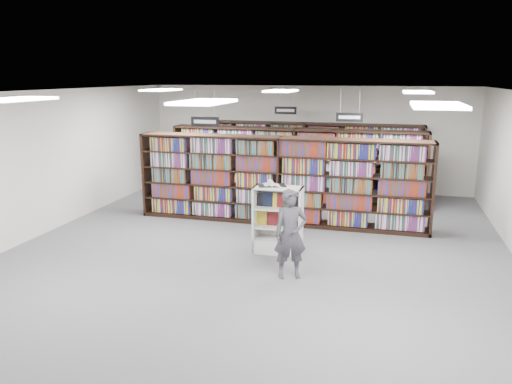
% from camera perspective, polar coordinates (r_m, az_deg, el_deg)
% --- Properties ---
extents(floor, '(12.00, 12.00, 0.00)m').
position_cam_1_polar(floor, '(10.36, 0.34, -6.61)').
color(floor, '#4F4F54').
rests_on(floor, ground).
extents(ceiling, '(10.00, 12.00, 0.10)m').
position_cam_1_polar(ceiling, '(9.75, 0.37, 11.37)').
color(ceiling, white).
rests_on(ceiling, wall_back).
extents(wall_back, '(10.00, 0.10, 3.20)m').
position_cam_1_polar(wall_back, '(15.75, 5.88, 6.17)').
color(wall_back, silver).
rests_on(wall_back, ground).
extents(wall_front, '(10.00, 0.10, 3.20)m').
position_cam_1_polar(wall_front, '(4.63, -19.08, -11.98)').
color(wall_front, silver).
rests_on(wall_front, ground).
extents(wall_left, '(0.10, 12.00, 3.20)m').
position_cam_1_polar(wall_left, '(12.17, -23.11, 3.10)').
color(wall_left, silver).
rests_on(wall_left, ground).
extents(bookshelf_row_near, '(7.00, 0.60, 2.10)m').
position_cam_1_polar(bookshelf_row_near, '(11.95, 2.76, 1.30)').
color(bookshelf_row_near, black).
rests_on(bookshelf_row_near, floor).
extents(bookshelf_row_mid, '(7.00, 0.60, 2.10)m').
position_cam_1_polar(bookshelf_row_mid, '(13.88, 4.51, 2.95)').
color(bookshelf_row_mid, black).
rests_on(bookshelf_row_mid, floor).
extents(bookshelf_row_far, '(7.00, 0.60, 2.10)m').
position_cam_1_polar(bookshelf_row_far, '(15.53, 5.66, 4.02)').
color(bookshelf_row_far, black).
rests_on(bookshelf_row_far, floor).
extents(aisle_sign_left, '(0.65, 0.02, 0.80)m').
position_cam_1_polar(aisle_sign_left, '(11.20, -5.86, 8.11)').
color(aisle_sign_left, '#B2B2B7').
rests_on(aisle_sign_left, ceiling).
extents(aisle_sign_right, '(0.65, 0.02, 0.80)m').
position_cam_1_polar(aisle_sign_right, '(12.51, 10.63, 8.48)').
color(aisle_sign_right, '#B2B2B7').
rests_on(aisle_sign_right, ceiling).
extents(aisle_sign_center, '(0.65, 0.02, 0.80)m').
position_cam_1_polar(aisle_sign_center, '(14.77, 3.40, 9.38)').
color(aisle_sign_center, '#B2B2B7').
rests_on(aisle_sign_center, ceiling).
extents(troffer_front_left, '(0.60, 1.20, 0.04)m').
position_cam_1_polar(troffer_front_left, '(8.44, -25.70, 9.53)').
color(troffer_front_left, white).
rests_on(troffer_front_left, ceiling).
extents(troffer_front_center, '(0.60, 1.20, 0.04)m').
position_cam_1_polar(troffer_front_center, '(6.89, -6.01, 10.19)').
color(troffer_front_center, white).
rests_on(troffer_front_center, ceiling).
extents(troffer_front_right, '(0.60, 1.20, 0.04)m').
position_cam_1_polar(troffer_front_right, '(6.47, 20.05, 9.28)').
color(troffer_front_right, white).
rests_on(troffer_front_right, ceiling).
extents(troffer_back_left, '(0.60, 1.20, 0.04)m').
position_cam_1_polar(troffer_back_left, '(12.67, -10.78, 11.39)').
color(troffer_back_left, white).
rests_on(troffer_back_left, ceiling).
extents(troffer_back_center, '(0.60, 1.20, 0.04)m').
position_cam_1_polar(troffer_back_center, '(11.70, 2.88, 11.46)').
color(troffer_back_center, white).
rests_on(troffer_back_center, ceiling).
extents(troffer_back_right, '(0.60, 1.20, 0.04)m').
position_cam_1_polar(troffer_back_right, '(11.45, 17.99, 10.81)').
color(troffer_back_right, white).
rests_on(troffer_back_right, ceiling).
extents(endcap_display, '(0.98, 0.51, 1.36)m').
position_cam_1_polar(endcap_display, '(10.13, 2.55, -4.29)').
color(endcap_display, white).
rests_on(endcap_display, floor).
extents(open_book, '(0.63, 0.50, 0.12)m').
position_cam_1_polar(open_book, '(9.96, 1.78, 0.91)').
color(open_book, black).
rests_on(open_book, endcap_display).
extents(shopper, '(0.69, 0.58, 1.60)m').
position_cam_1_polar(shopper, '(8.77, 3.97, -4.85)').
color(shopper, '#46424B').
rests_on(shopper, floor).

